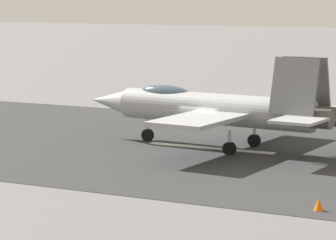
# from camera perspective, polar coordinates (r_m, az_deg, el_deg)

# --- Properties ---
(ground_plane) EXTENTS (400.00, 400.00, 0.00)m
(ground_plane) POSITION_cam_1_polar(r_m,az_deg,el_deg) (50.90, 2.28, -1.85)
(ground_plane) COLOR slate
(runway_strip) EXTENTS (240.00, 26.00, 0.02)m
(runway_strip) POSITION_cam_1_polar(r_m,az_deg,el_deg) (50.89, 2.30, -1.84)
(runway_strip) COLOR #313232
(runway_strip) RESTS_ON ground
(fighter_jet) EXTENTS (16.83, 13.58, 5.60)m
(fighter_jet) POSITION_cam_1_polar(r_m,az_deg,el_deg) (50.42, 3.18, 0.81)
(fighter_jet) COLOR #A2A5A7
(fighter_jet) RESTS_ON ground
(marker_cone_near) EXTENTS (0.44, 0.44, 0.55)m
(marker_cone_near) POSITION_cam_1_polar(r_m,az_deg,el_deg) (36.49, 9.99, -5.56)
(marker_cone_near) COLOR orange
(marker_cone_near) RESTS_ON ground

